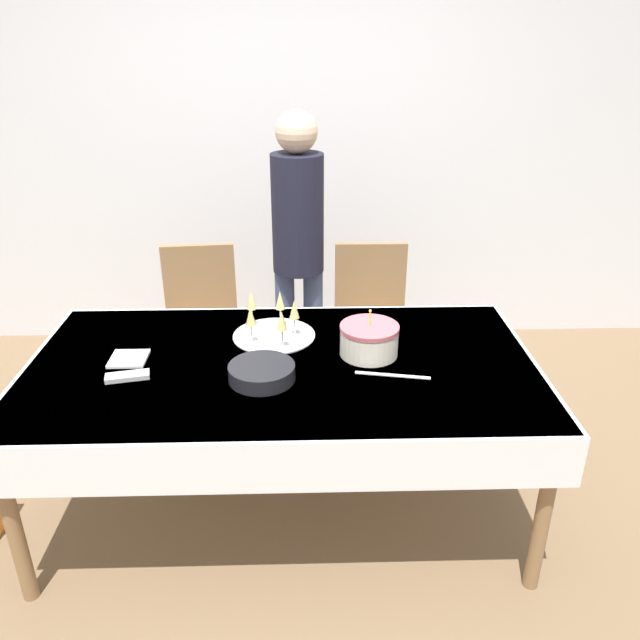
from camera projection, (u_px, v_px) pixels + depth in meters
name	position (u px, v px, depth m)	size (l,w,h in m)	color
ground_plane	(286.00, 505.00, 2.91)	(12.00, 12.00, 0.00)	brown
wall_back	(287.00, 143.00, 4.03)	(8.00, 0.05, 2.70)	silver
dining_table	(282.00, 383.00, 2.63)	(2.12, 1.13, 0.76)	white
dining_chair_far_left	(202.00, 325.00, 3.48)	(0.46, 0.46, 0.95)	olive
dining_chair_far_right	(371.00, 322.00, 3.51)	(0.42, 0.42, 0.95)	olive
birthday_cake	(369.00, 340.00, 2.63)	(0.25, 0.25, 0.21)	silver
champagne_tray	(273.00, 323.00, 2.78)	(0.37, 0.37, 0.18)	silver
plate_stack_main	(262.00, 372.00, 2.45)	(0.26, 0.26, 0.06)	black
cake_knife	(393.00, 375.00, 2.49)	(0.30, 0.07, 0.00)	silver
fork_pile	(127.00, 376.00, 2.46)	(0.18, 0.09, 0.02)	silver
napkin_pile	(129.00, 359.00, 2.61)	(0.15, 0.15, 0.01)	white
person_standing	(298.00, 236.00, 3.38)	(0.28, 0.28, 1.66)	#3F4C72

